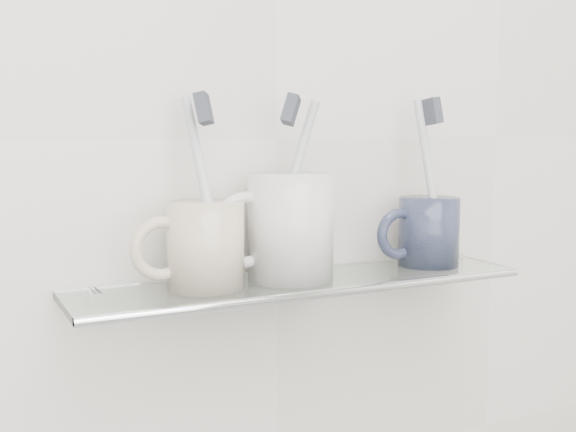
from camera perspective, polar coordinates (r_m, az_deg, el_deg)
wall_back at (r=0.82m, az=-0.85°, el=6.14°), size 2.50×0.00×2.50m
shelf_glass at (r=0.78m, az=1.12°, el=-5.29°), size 0.50×0.12×0.01m
shelf_rail at (r=0.73m, az=3.14°, el=-6.12°), size 0.50×0.01×0.01m
bracket_left at (r=0.76m, az=-14.90°, el=-6.74°), size 0.02×0.03×0.02m
bracket_right at (r=0.93m, az=11.33°, el=-4.08°), size 0.02×0.03×0.02m
mug_left at (r=0.73m, az=-6.53°, el=-2.31°), size 0.09×0.09×0.09m
mug_left_handle at (r=0.72m, az=-9.93°, el=-2.55°), size 0.06×0.01×0.06m
toothbrush_left at (r=0.73m, az=-6.60°, el=2.12°), size 0.04×0.06×0.19m
bristles_left at (r=0.73m, az=-6.69°, el=8.43°), size 0.03×0.03×0.03m
mug_center at (r=0.77m, az=0.21°, el=-0.88°), size 0.11×0.11×0.11m
mug_center_handle at (r=0.75m, az=-3.35°, el=-1.11°), size 0.08×0.01×0.08m
toothbrush_center at (r=0.77m, az=0.21°, el=2.40°), size 0.08×0.02×0.18m
bristles_center at (r=0.76m, az=0.22°, el=8.40°), size 0.03×0.03×0.04m
mug_right at (r=0.87m, az=11.06°, el=-1.21°), size 0.09×0.09×0.08m
mug_right_handle at (r=0.84m, az=8.80°, el=-1.40°), size 0.06×0.01×0.06m
toothbrush_right at (r=0.86m, az=11.16°, el=2.79°), size 0.03×0.04×0.19m
bristles_right at (r=0.86m, az=11.28°, el=8.11°), size 0.02×0.03×0.03m
chrome_cap at (r=0.89m, az=12.65°, el=-3.21°), size 0.03×0.03×0.01m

